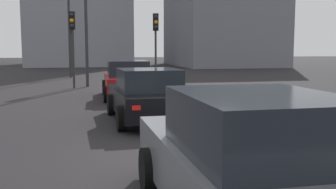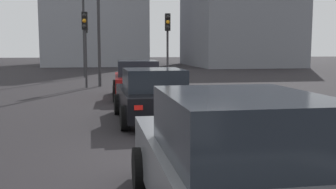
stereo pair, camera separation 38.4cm
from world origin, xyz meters
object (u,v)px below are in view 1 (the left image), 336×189
car_black_second (148,96)px  traffic_light_far_left (71,36)px  traffic_light_near_right (72,33)px  car_grey_third (251,166)px  traffic_light_near_left (156,34)px  car_red_lead (127,80)px  street_lamp_kerbside (68,1)px

car_black_second → traffic_light_far_left: (18.26, 2.60, 2.17)m
traffic_light_near_right → traffic_light_far_left: traffic_light_far_left is taller
traffic_light_far_left → car_grey_third: bearing=14.2°
traffic_light_near_left → car_black_second: bearing=-8.7°
car_red_lead → car_black_second: 5.36m
traffic_light_near_right → car_black_second: bearing=21.4°
car_grey_third → car_red_lead: bearing=-0.4°
street_lamp_kerbside → traffic_light_near_left: bearing=-146.9°
car_grey_third → street_lamp_kerbside: street_lamp_kerbside is taller
car_grey_third → traffic_light_near_left: bearing=-7.2°
car_black_second → traffic_light_near_right: size_ratio=1.06×
traffic_light_near_right → traffic_light_far_left: (8.49, 0.33, 0.11)m
car_red_lead → traffic_light_near_right: size_ratio=1.14×
traffic_light_near_left → car_red_lead: bearing=-21.1°
traffic_light_near_right → traffic_light_near_left: bearing=100.0°
traffic_light_near_right → car_grey_third: bearing=16.3°
traffic_light_near_left → street_lamp_kerbside: bearing=-144.1°
car_red_lead → car_black_second: (-5.36, 0.00, -0.03)m
car_black_second → car_grey_third: (-6.94, -0.06, 0.04)m
car_red_lead → traffic_light_near_left: traffic_light_near_left is taller
traffic_light_near_left → traffic_light_near_right: (-0.12, 4.27, 0.01)m
traffic_light_far_left → car_black_second: bearing=16.3°
traffic_light_near_left → traffic_light_far_left: bearing=-148.4°
car_red_lead → street_lamp_kerbside: (11.69, 2.66, 4.41)m
street_lamp_kerbside → car_grey_third: bearing=-173.5°
traffic_light_near_right → street_lamp_kerbside: size_ratio=0.43×
traffic_light_near_right → traffic_light_far_left: bearing=-169.4°
traffic_light_near_right → car_red_lead: bearing=35.6°
car_red_lead → traffic_light_far_left: bearing=13.0°
car_black_second → street_lamp_kerbside: bearing=6.9°
car_red_lead → street_lamp_kerbside: bearing=14.4°
traffic_light_near_left → traffic_light_near_right: 4.27m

